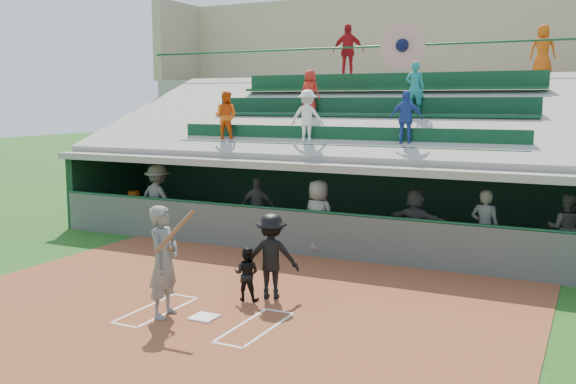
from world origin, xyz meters
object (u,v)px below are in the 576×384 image
at_px(home_plate, 204,317).
at_px(water_cooler, 134,197).
at_px(catcher, 247,274).
at_px(batter_at_plate, 164,261).
at_px(white_table, 134,212).

bearing_deg(home_plate, water_cooler, 136.51).
bearing_deg(catcher, home_plate, 72.27).
distance_m(batter_at_plate, catcher, 1.73).
height_order(home_plate, batter_at_plate, batter_at_plate).
distance_m(home_plate, catcher, 1.34).
distance_m(home_plate, batter_at_plate, 1.21).
xyz_separation_m(home_plate, catcher, (0.16, 1.23, 0.50)).
height_order(home_plate, catcher, catcher).
height_order(home_plate, water_cooler, water_cooler).
bearing_deg(home_plate, white_table, 136.48).
height_order(batter_at_plate, white_table, batter_at_plate).
height_order(catcher, white_table, catcher).
distance_m(white_table, water_cooler, 0.49).
bearing_deg(batter_at_plate, catcher, 59.67).
distance_m(home_plate, white_table, 9.48).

